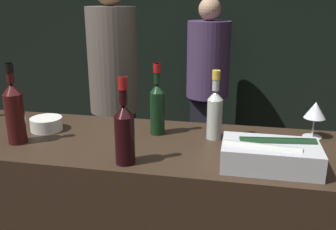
{
  "coord_description": "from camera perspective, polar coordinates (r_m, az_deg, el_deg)",
  "views": [
    {
      "loc": [
        0.31,
        -1.18,
        1.7
      ],
      "look_at": [
        0.0,
        0.34,
        1.21
      ],
      "focal_mm": 40.0,
      "sensor_mm": 36.0,
      "label": 1
    }
  ],
  "objects": [
    {
      "name": "wall_back_chalkboard",
      "position": [
        4.03,
        7.29,
        13.01
      ],
      "size": [
        6.4,
        0.06,
        2.8
      ],
      "color": "black",
      "rests_on": "ground_plane"
    },
    {
      "name": "ice_bin_with_bottles",
      "position": [
        1.45,
        15.31,
        -5.72
      ],
      "size": [
        0.36,
        0.21,
        0.11
      ],
      "color": "#B7BABF",
      "rests_on": "bar_counter"
    },
    {
      "name": "bowl_white",
      "position": [
        1.89,
        -18.03,
        -1.24
      ],
      "size": [
        0.15,
        0.15,
        0.06
      ],
      "color": "silver",
      "rests_on": "bar_counter"
    },
    {
      "name": "wine_glass",
      "position": [
        1.79,
        21.51,
        0.53
      ],
      "size": [
        0.1,
        0.1,
        0.17
      ],
      "color": "silver",
      "rests_on": "bar_counter"
    },
    {
      "name": "red_wine_bottle_burgundy",
      "position": [
        1.71,
        -1.64,
        1.49
      ],
      "size": [
        0.07,
        0.07,
        0.33
      ],
      "color": "black",
      "rests_on": "bar_counter"
    },
    {
      "name": "red_wine_bottle_black_foil",
      "position": [
        1.73,
        -22.35,
        0.61
      ],
      "size": [
        0.08,
        0.08,
        0.35
      ],
      "color": "#380F0F",
      "rests_on": "bar_counter"
    },
    {
      "name": "red_wine_bottle_tall",
      "position": [
        1.41,
        -6.65,
        -2.3
      ],
      "size": [
        0.08,
        0.08,
        0.34
      ],
      "color": "black",
      "rests_on": "bar_counter"
    },
    {
      "name": "rose_wine_bottle",
      "position": [
        1.67,
        7.15,
        0.63
      ],
      "size": [
        0.07,
        0.07,
        0.31
      ],
      "color": "#B2B7AD",
      "rests_on": "bar_counter"
    },
    {
      "name": "person_in_hoodie",
      "position": [
        3.65,
        6.05,
        5.33
      ],
      "size": [
        0.41,
        0.41,
        1.71
      ],
      "rotation": [
        0.0,
        0.0,
        2.94
      ],
      "color": "black",
      "rests_on": "ground_plane"
    },
    {
      "name": "person_blond_tee",
      "position": [
        2.89,
        -8.24,
        4.01
      ],
      "size": [
        0.37,
        0.37,
        1.85
      ],
      "rotation": [
        0.0,
        0.0,
        0.14
      ],
      "color": "black",
      "rests_on": "ground_plane"
    }
  ]
}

